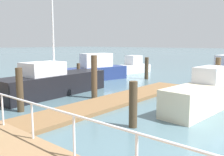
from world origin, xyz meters
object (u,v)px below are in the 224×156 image
object	(u,v)px
moored_boat_4	(207,93)
moored_boat_3	(53,82)
moored_boat_2	(94,70)
moored_boat_1	(131,67)

from	to	relation	value
moored_boat_4	moored_boat_3	bearing A→B (deg)	109.49
moored_boat_3	moored_boat_4	world-z (taller)	moored_boat_3
moored_boat_2	moored_boat_4	size ratio (longest dim) A/B	1.03
moored_boat_1	moored_boat_3	world-z (taller)	moored_boat_3
moored_boat_2	moored_boat_4	world-z (taller)	moored_boat_2
moored_boat_1	moored_boat_3	bearing A→B (deg)	-166.33
moored_boat_1	moored_boat_3	size ratio (longest dim) A/B	0.59
moored_boat_4	moored_boat_2	bearing A→B (deg)	74.76
moored_boat_2	moored_boat_4	distance (m)	10.85
moored_boat_3	moored_boat_4	distance (m)	8.71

